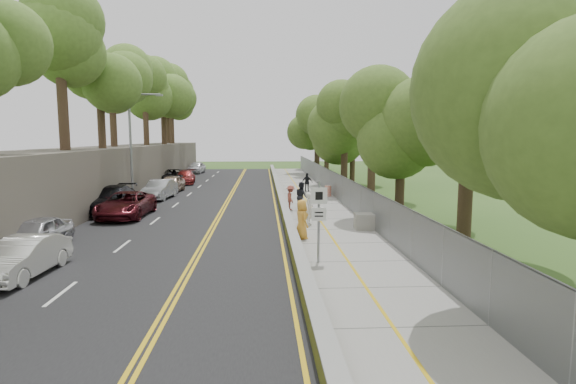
{
  "coord_description": "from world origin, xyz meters",
  "views": [
    {
      "loc": [
        -1.02,
        -19.54,
        4.77
      ],
      "look_at": [
        0.5,
        8.0,
        1.4
      ],
      "focal_mm": 28.0,
      "sensor_mm": 36.0,
      "label": 1
    }
  ],
  "objects_px": {
    "streetlight": "(134,139)",
    "construction_barrel": "(328,191)",
    "signpost": "(319,213)",
    "car_2": "(126,205)",
    "car_0": "(36,234)",
    "painter_0": "(302,219)",
    "person_far": "(307,182)",
    "car_1": "(24,257)",
    "concrete_block": "(367,221)"
  },
  "relations": [
    {
      "from": "car_0",
      "to": "painter_0",
      "type": "height_order",
      "value": "painter_0"
    },
    {
      "from": "streetlight",
      "to": "car_1",
      "type": "distance_m",
      "value": 18.65
    },
    {
      "from": "car_1",
      "to": "person_far",
      "type": "bearing_deg",
      "value": 66.69
    },
    {
      "from": "streetlight",
      "to": "car_0",
      "type": "height_order",
      "value": "streetlight"
    },
    {
      "from": "car_1",
      "to": "car_2",
      "type": "height_order",
      "value": "car_2"
    },
    {
      "from": "signpost",
      "to": "car_2",
      "type": "bearing_deg",
      "value": 134.69
    },
    {
      "from": "painter_0",
      "to": "person_far",
      "type": "height_order",
      "value": "painter_0"
    },
    {
      "from": "signpost",
      "to": "car_2",
      "type": "xyz_separation_m",
      "value": [
        -10.25,
        10.36,
        -1.17
      ]
    },
    {
      "from": "streetlight",
      "to": "car_1",
      "type": "relative_size",
      "value": 1.96
    },
    {
      "from": "streetlight",
      "to": "concrete_block",
      "type": "relative_size",
      "value": 6.54
    },
    {
      "from": "person_far",
      "to": "painter_0",
      "type": "bearing_deg",
      "value": 98.5
    },
    {
      "from": "concrete_block",
      "to": "person_far",
      "type": "xyz_separation_m",
      "value": [
        -1.5,
        16.27,
        0.4
      ]
    },
    {
      "from": "streetlight",
      "to": "car_1",
      "type": "height_order",
      "value": "streetlight"
    },
    {
      "from": "construction_barrel",
      "to": "car_1",
      "type": "bearing_deg",
      "value": -123.5
    },
    {
      "from": "signpost",
      "to": "concrete_block",
      "type": "height_order",
      "value": "signpost"
    },
    {
      "from": "signpost",
      "to": "car_2",
      "type": "relative_size",
      "value": 0.57
    },
    {
      "from": "car_0",
      "to": "streetlight",
      "type": "bearing_deg",
      "value": 93.97
    },
    {
      "from": "streetlight",
      "to": "person_far",
      "type": "xyz_separation_m",
      "value": [
        13.26,
        5.27,
        -3.78
      ]
    },
    {
      "from": "concrete_block",
      "to": "car_0",
      "type": "height_order",
      "value": "car_0"
    },
    {
      "from": "car_2",
      "to": "signpost",
      "type": "bearing_deg",
      "value": -44.33
    },
    {
      "from": "car_1",
      "to": "car_2",
      "type": "xyz_separation_m",
      "value": [
        -0.01,
        11.54,
        0.08
      ]
    },
    {
      "from": "car_0",
      "to": "painter_0",
      "type": "distance_m",
      "value": 11.44
    },
    {
      "from": "person_far",
      "to": "car_1",
      "type": "bearing_deg",
      "value": 77.83
    },
    {
      "from": "concrete_block",
      "to": "car_0",
      "type": "relative_size",
      "value": 0.3
    },
    {
      "from": "car_1",
      "to": "concrete_block",
      "type": "bearing_deg",
      "value": 31.82
    },
    {
      "from": "signpost",
      "to": "car_1",
      "type": "height_order",
      "value": "signpost"
    },
    {
      "from": "streetlight",
      "to": "painter_0",
      "type": "height_order",
      "value": "streetlight"
    },
    {
      "from": "construction_barrel",
      "to": "car_2",
      "type": "distance_m",
      "value": 15.93
    },
    {
      "from": "car_2",
      "to": "person_far",
      "type": "distance_m",
      "value": 16.92
    },
    {
      "from": "car_2",
      "to": "person_far",
      "type": "relative_size",
      "value": 3.35
    },
    {
      "from": "signpost",
      "to": "car_2",
      "type": "height_order",
      "value": "signpost"
    },
    {
      "from": "streetlight",
      "to": "construction_barrel",
      "type": "height_order",
      "value": "streetlight"
    },
    {
      "from": "construction_barrel",
      "to": "painter_0",
      "type": "bearing_deg",
      "value": -102.85
    },
    {
      "from": "car_2",
      "to": "person_far",
      "type": "height_order",
      "value": "person_far"
    },
    {
      "from": "painter_0",
      "to": "car_0",
      "type": "bearing_deg",
      "value": 78.15
    },
    {
      "from": "car_2",
      "to": "painter_0",
      "type": "height_order",
      "value": "painter_0"
    },
    {
      "from": "car_0",
      "to": "construction_barrel",
      "type": "bearing_deg",
      "value": 52.59
    },
    {
      "from": "signpost",
      "to": "construction_barrel",
      "type": "bearing_deg",
      "value": 80.68
    },
    {
      "from": "car_0",
      "to": "person_far",
      "type": "bearing_deg",
      "value": 60.32
    },
    {
      "from": "signpost",
      "to": "car_0",
      "type": "distance_m",
      "value": 11.99
    },
    {
      "from": "signpost",
      "to": "person_far",
      "type": "xyz_separation_m",
      "value": [
        1.75,
        22.28,
        -1.11
      ]
    },
    {
      "from": "car_1",
      "to": "person_far",
      "type": "xyz_separation_m",
      "value": [
        11.99,
        23.46,
        0.14
      ]
    },
    {
      "from": "construction_barrel",
      "to": "painter_0",
      "type": "xyz_separation_m",
      "value": [
        -3.42,
        -15.0,
        0.49
      ]
    },
    {
      "from": "concrete_block",
      "to": "streetlight",
      "type": "bearing_deg",
      "value": 143.31
    },
    {
      "from": "streetlight",
      "to": "signpost",
      "type": "relative_size",
      "value": 2.58
    },
    {
      "from": "car_1",
      "to": "person_far",
      "type": "height_order",
      "value": "person_far"
    },
    {
      "from": "concrete_block",
      "to": "car_1",
      "type": "xyz_separation_m",
      "value": [
        -13.49,
        -7.19,
        0.26
      ]
    },
    {
      "from": "concrete_block",
      "to": "car_2",
      "type": "relative_size",
      "value": 0.23
    },
    {
      "from": "car_2",
      "to": "streetlight",
      "type": "bearing_deg",
      "value": 101.71
    },
    {
      "from": "signpost",
      "to": "car_1",
      "type": "xyz_separation_m",
      "value": [
        -10.24,
        -1.18,
        -1.25
      ]
    }
  ]
}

